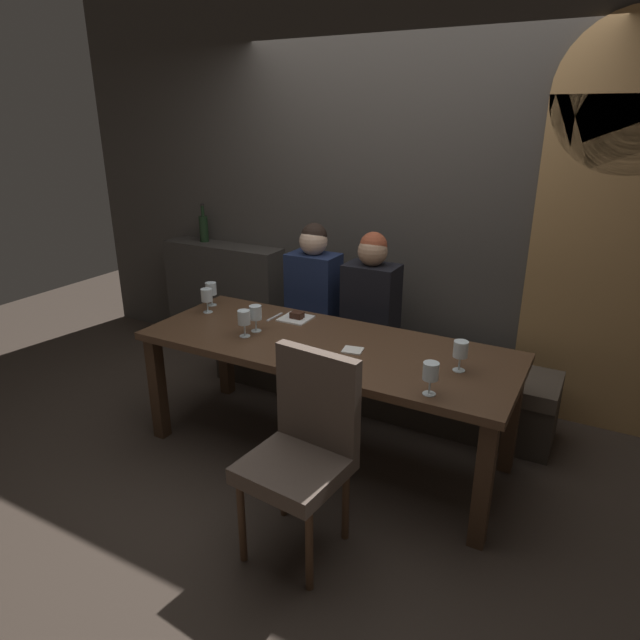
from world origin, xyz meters
name	(u,v)px	position (x,y,z in m)	size (l,w,h in m)	color
ground	(325,451)	(0.00, 0.00, 0.00)	(9.00, 9.00, 0.00)	#382D26
back_wall_tiled	(406,187)	(0.00, 1.22, 1.50)	(6.00, 0.12, 3.00)	#423D38
arched_door	(612,224)	(1.35, 1.15, 1.36)	(0.90, 0.05, 2.55)	olive
back_counter	(226,298)	(-1.55, 1.04, 0.47)	(1.10, 0.28, 0.95)	#38342F
dining_table	(326,356)	(0.00, 0.00, 0.65)	(2.20, 0.84, 0.74)	#412B1C
banquette_bench	(371,375)	(0.00, 0.70, 0.23)	(2.50, 0.44, 0.45)	#312A23
chair_near_side	(304,442)	(0.27, -0.72, 0.56)	(0.48, 0.48, 0.98)	#4C3321
diner_redhead	(314,283)	(-0.48, 0.71, 0.84)	(0.36, 0.24, 0.83)	#192342
diner_bearded	(371,295)	(-0.01, 0.68, 0.84)	(0.36, 0.24, 0.82)	black
wine_bottle_dark_red	(204,228)	(-1.76, 1.06, 1.07)	(0.08, 0.08, 0.33)	black
wine_glass_center_front	(211,289)	(-1.01, 0.22, 0.86)	(0.08, 0.08, 0.16)	silver
wine_glass_near_right	(256,314)	(-0.46, -0.04, 0.85)	(0.08, 0.08, 0.16)	silver
wine_glass_near_left	(207,296)	(-0.94, 0.09, 0.86)	(0.08, 0.08, 0.16)	silver
wine_glass_center_back	(244,319)	(-0.47, -0.14, 0.85)	(0.08, 0.08, 0.16)	silver
wine_glass_end_right	(431,373)	(0.73, -0.32, 0.85)	(0.08, 0.08, 0.16)	silver
wine_glass_far_left	(461,351)	(0.78, 0.00, 0.85)	(0.08, 0.08, 0.16)	silver
dessert_plate	(296,317)	(-0.35, 0.26, 0.75)	(0.19, 0.19, 0.05)	white
fork_on_table	(275,317)	(-0.50, 0.22, 0.74)	(0.02, 0.17, 0.01)	silver
folded_napkin	(353,350)	(0.19, -0.03, 0.74)	(0.11, 0.10, 0.01)	silver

